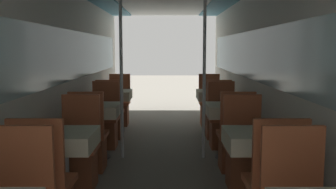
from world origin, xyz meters
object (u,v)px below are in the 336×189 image
object	(u,v)px
dining_table_right_3	(215,97)
chair_right_far_3	(211,110)
dining_table_left_3	(116,97)
chair_right_near_2	(236,146)
chair_left_near_2	(91,146)
dining_table_right_1	(259,144)
chair_left_far_1	(80,160)
dining_table_left_2	(99,113)
dining_table_left_1	(65,143)
chair_right_near_3	(218,120)
chair_right_far_1	(245,160)
chair_right_far_2	(223,128)
dining_table_right_2	(229,113)
support_pole_right_2	(206,76)
chair_left_far_2	(106,127)
chair_left_far_3	(121,110)
chair_left_near_3	(112,120)
support_pole_left_2	(123,76)

from	to	relation	value
dining_table_right_3	chair_right_far_3	xyz separation A→B (m)	(0.00, 0.55, -0.32)
dining_table_left_3	chair_right_near_2	bearing A→B (deg)	-51.34
chair_left_near_2	dining_table_right_1	world-z (taller)	chair_left_near_2
chair_left_far_1	dining_table_left_2	xyz separation A→B (m)	(0.00, 1.11, 0.32)
dining_table_left_1	chair_left_far_1	distance (m)	0.64
chair_left_far_1	chair_right_near_3	world-z (taller)	same
chair_right_far_1	chair_right_far_2	size ratio (longest dim) A/B	1.00
dining_table_right_2	chair_right_far_2	size ratio (longest dim) A/B	0.75
dining_table_left_2	chair_right_near_3	distance (m)	2.11
chair_left_near_2	chair_right_near_3	xyz separation A→B (m)	(1.77, 1.66, 0.00)
dining_table_left_2	chair_left_near_2	size ratio (longest dim) A/B	0.75
dining_table_left_3	chair_right_far_1	world-z (taller)	chair_right_far_1
support_pole_right_2	chair_left_far_2	bearing A→B (deg)	159.12
dining_table_left_3	chair_left_far_3	size ratio (longest dim) A/B	0.75
dining_table_left_1	chair_left_near_3	distance (m)	2.79
support_pole_right_2	chair_right_near_3	xyz separation A→B (m)	(0.33, 1.11, -0.82)
dining_table_right_1	chair_right_near_2	world-z (taller)	chair_right_near_2
chair_left_far_2	chair_right_near_3	size ratio (longest dim) A/B	1.00
chair_left_far_1	chair_left_far_2	xyz separation A→B (m)	(0.00, 1.66, 0.00)
support_pole_left_2	chair_right_near_3	size ratio (longest dim) A/B	2.28
chair_left_near_3	chair_left_near_2	bearing A→B (deg)	-90.00
chair_left_far_1	chair_left_far_3	distance (m)	3.32
chair_left_near_2	support_pole_left_2	bearing A→B (deg)	59.01
support_pole_left_2	chair_right_near_2	distance (m)	1.75
chair_right_far_1	dining_table_right_2	size ratio (longest dim) A/B	1.34
support_pole_left_2	dining_table_right_3	size ratio (longest dim) A/B	3.05
dining_table_right_2	chair_right_far_2	world-z (taller)	chair_right_far_2
support_pole_right_2	dining_table_left_2	bearing A→B (deg)	180.00
chair_left_near_3	dining_table_right_1	bearing A→B (deg)	-57.49
dining_table_left_1	chair_right_far_1	world-z (taller)	chair_right_far_1
chair_right_near_3	dining_table_right_3	bearing A→B (deg)	90.00
chair_left_far_1	dining_table_right_1	world-z (taller)	chair_left_far_1
dining_table_left_3	chair_left_near_3	world-z (taller)	chair_left_near_3
chair_right_near_2	chair_right_far_2	world-z (taller)	same
chair_left_far_3	chair_right_near_2	bearing A→B (deg)	122.65
chair_right_far_1	dining_table_right_3	bearing A→B (deg)	-90.00
chair_left_far_3	chair_right_far_1	size ratio (longest dim) A/B	1.00
dining_table_right_3	dining_table_left_2	bearing A→B (deg)	-136.78
chair_right_near_2	dining_table_right_3	xyz separation A→B (m)	(-0.00, 2.21, 0.32)
dining_table_left_1	dining_table_right_2	world-z (taller)	same
dining_table_left_1	dining_table_right_1	distance (m)	1.77
dining_table_left_1	chair_left_near_3	size ratio (longest dim) A/B	0.75
dining_table_left_1	chair_left_far_3	size ratio (longest dim) A/B	0.75
chair_left_far_1	support_pole_right_2	xyz separation A→B (m)	(1.44, 1.11, 0.82)
chair_left_far_2	chair_right_near_3	distance (m)	1.86
support_pole_right_2	chair_right_near_3	size ratio (longest dim) A/B	2.28
dining_table_right_1	chair_right_near_3	xyz separation A→B (m)	(0.00, 2.77, -0.32)
dining_table_right_3	chair_right_far_3	world-z (taller)	chair_right_far_3
support_pole_left_2	chair_right_far_3	size ratio (longest dim) A/B	2.28
chair_left_far_2	support_pole_left_2	world-z (taller)	support_pole_left_2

